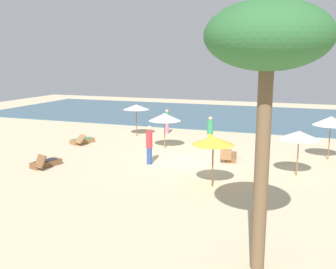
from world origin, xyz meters
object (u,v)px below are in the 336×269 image
(person_1, at_px, (210,131))
(palm_0, at_px, (268,42))
(umbrella_5, at_px, (299,135))
(umbrella_3, at_px, (213,141))
(lounger_3, at_px, (82,141))
(lounger_0, at_px, (46,163))
(umbrella_4, at_px, (165,117))
(umbrella_1, at_px, (331,121))
(lounger_2, at_px, (230,157))
(umbrella_2, at_px, (136,107))
(person_2, at_px, (149,145))
(person_4, at_px, (167,121))

(person_1, distance_m, palm_0, 14.82)
(umbrella_5, distance_m, palm_0, 9.47)
(umbrella_3, relative_size, lounger_3, 1.18)
(palm_0, bearing_deg, lounger_3, 137.55)
(umbrella_5, xyz_separation_m, lounger_0, (-11.72, -2.68, -1.71))
(lounger_3, bearing_deg, umbrella_4, 5.63)
(umbrella_3, bearing_deg, palm_0, -66.08)
(umbrella_1, distance_m, lounger_0, 14.73)
(lounger_3, relative_size, palm_0, 0.27)
(umbrella_1, relative_size, lounger_2, 1.31)
(umbrella_2, relative_size, lounger_3, 1.21)
(umbrella_4, bearing_deg, person_1, 32.20)
(umbrella_1, height_order, person_2, umbrella_1)
(palm_0, bearing_deg, umbrella_3, 113.92)
(person_1, bearing_deg, lounger_2, -57.79)
(umbrella_5, distance_m, person_4, 11.78)
(palm_0, bearing_deg, umbrella_1, 80.26)
(umbrella_3, xyz_separation_m, lounger_2, (-0.16, 4.57, -1.79))
(person_2, bearing_deg, lounger_2, 30.88)
(lounger_0, xyz_separation_m, person_1, (6.51, 7.30, 0.74))
(lounger_2, xyz_separation_m, person_4, (-5.65, 5.71, 0.72))
(person_1, xyz_separation_m, palm_0, (4.56, -13.29, 4.71))
(umbrella_1, xyz_separation_m, palm_0, (-2.11, -12.30, 3.55))
(umbrella_1, relative_size, person_2, 1.18)
(person_2, bearing_deg, umbrella_2, 119.67)
(umbrella_1, xyz_separation_m, person_4, (-10.52, 3.84, -1.18))
(lounger_0, xyz_separation_m, person_2, (4.63, 2.24, 0.83))
(person_4, relative_size, palm_0, 0.26)
(umbrella_4, height_order, lounger_0, umbrella_4)
(umbrella_1, height_order, lounger_3, umbrella_1)
(umbrella_4, distance_m, lounger_3, 5.66)
(umbrella_3, bearing_deg, person_1, 104.77)
(umbrella_4, relative_size, lounger_3, 1.17)
(umbrella_4, bearing_deg, umbrella_3, -53.78)
(umbrella_1, height_order, umbrella_2, umbrella_1)
(umbrella_3, relative_size, umbrella_5, 1.02)
(umbrella_2, distance_m, person_4, 2.51)
(umbrella_5, height_order, person_1, umbrella_5)
(umbrella_1, relative_size, lounger_3, 1.28)
(lounger_2, xyz_separation_m, person_2, (-3.68, -2.20, 0.84))
(person_4, bearing_deg, lounger_2, -45.30)
(umbrella_1, bearing_deg, palm_0, -99.74)
(lounger_3, xyz_separation_m, palm_0, (12.32, -11.26, 5.44))
(person_2, relative_size, person_4, 1.13)
(umbrella_3, relative_size, lounger_0, 1.23)
(lounger_2, distance_m, palm_0, 12.09)
(umbrella_3, height_order, palm_0, palm_0)
(umbrella_1, bearing_deg, lounger_2, -159.03)
(person_2, bearing_deg, umbrella_5, 3.60)
(umbrella_2, relative_size, lounger_2, 1.24)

